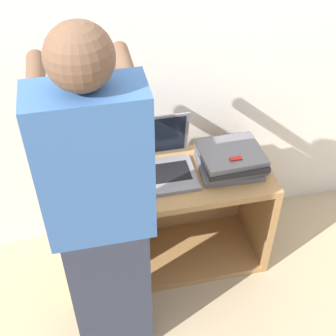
# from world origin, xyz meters

# --- Properties ---
(ground_plane) EXTENTS (12.00, 12.00, 0.00)m
(ground_plane) POSITION_xyz_m (0.00, 0.00, 0.00)
(ground_plane) COLOR tan
(wall_back) EXTENTS (8.00, 0.05, 2.40)m
(wall_back) POSITION_xyz_m (0.00, 0.56, 1.20)
(wall_back) COLOR silver
(wall_back) RESTS_ON ground_plane
(cart) EXTENTS (1.07, 0.45, 0.62)m
(cart) POSITION_xyz_m (0.00, 0.28, 0.31)
(cart) COLOR #A87A47
(cart) RESTS_ON ground_plane
(laptop_open) EXTENTS (0.30, 0.31, 0.28)m
(laptop_open) POSITION_xyz_m (0.00, 0.28, 0.68)
(laptop_open) COLOR gray
(laptop_open) RESTS_ON cart
(laptop_stack_left) EXTENTS (0.33, 0.27, 0.08)m
(laptop_stack_left) POSITION_xyz_m (-0.33, 0.22, 0.66)
(laptop_stack_left) COLOR #B7B7BC
(laptop_stack_left) RESTS_ON cart
(laptop_stack_right) EXTENTS (0.33, 0.28, 0.11)m
(laptop_stack_right) POSITION_xyz_m (0.34, 0.23, 0.68)
(laptop_stack_right) COLOR slate
(laptop_stack_right) RESTS_ON cart
(person) EXTENTS (0.40, 0.53, 1.64)m
(person) POSITION_xyz_m (-0.34, -0.18, 0.82)
(person) COLOR #2D3342
(person) RESTS_ON ground_plane
(inventory_tag) EXTENTS (0.06, 0.02, 0.01)m
(inventory_tag) POSITION_xyz_m (0.33, 0.16, 0.74)
(inventory_tag) COLOR red
(inventory_tag) RESTS_ON laptop_stack_right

